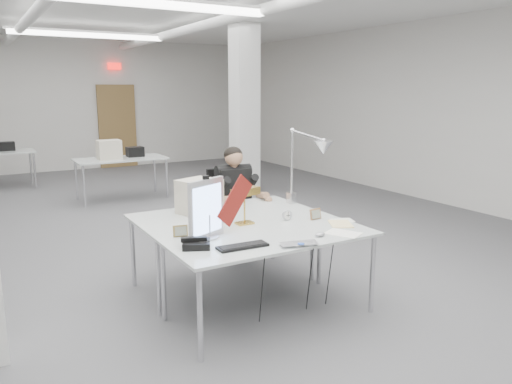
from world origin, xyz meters
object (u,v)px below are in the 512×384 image
at_px(monitor, 206,209).
at_px(office_chair, 232,213).
at_px(bankers_lamp, 244,205).
at_px(desk_main, 270,236).
at_px(desk_phone, 196,244).
at_px(architect_lamp, 305,162).
at_px(seated_person, 234,184).
at_px(laptop, 301,246).
at_px(beige_monitor, 199,197).

bearing_deg(monitor, office_chair, 30.69).
distance_m(office_chair, bankers_lamp, 1.32).
xyz_separation_m(desk_main, desk_phone, (-0.69, -0.01, 0.04)).
bearing_deg(desk_phone, desk_main, 25.28).
relative_size(office_chair, architect_lamp, 1.11).
xyz_separation_m(seated_person, desk_phone, (-1.15, -1.55, -0.12)).
bearing_deg(architect_lamp, office_chair, 116.90).
distance_m(office_chair, laptop, 2.07).
bearing_deg(office_chair, architect_lamp, -62.18).
bearing_deg(seated_person, bankers_lamp, -108.23).
bearing_deg(desk_main, beige_monitor, 102.01).
xyz_separation_m(desk_main, beige_monitor, (-0.22, 1.01, 0.18)).
bearing_deg(office_chair, desk_phone, -120.89).
height_order(seated_person, desk_phone, seated_person).
xyz_separation_m(office_chair, laptop, (-0.43, -2.01, 0.22)).
xyz_separation_m(monitor, beige_monitor, (0.29, 0.82, -0.08)).
bearing_deg(desk_main, office_chair, 74.02).
relative_size(laptop, desk_phone, 1.45).
bearing_deg(desk_main, desk_phone, -179.32).
bearing_deg(beige_monitor, seated_person, 19.08).
bearing_deg(bankers_lamp, monitor, -169.70).
distance_m(monitor, bankers_lamp, 0.54).
xyz_separation_m(laptop, desk_phone, (-0.72, 0.41, 0.01)).
xyz_separation_m(bankers_lamp, desk_phone, (-0.67, -0.43, -0.15)).
bearing_deg(desk_main, monitor, 159.19).
height_order(monitor, laptop, monitor).
xyz_separation_m(desk_main, bankers_lamp, (-0.02, 0.42, 0.19)).
bearing_deg(bankers_lamp, beige_monitor, 93.52).
height_order(bankers_lamp, desk_phone, bankers_lamp).
relative_size(laptop, architect_lamp, 0.32).
bearing_deg(bankers_lamp, desk_phone, -162.15).
height_order(office_chair, beige_monitor, beige_monitor).
bearing_deg(beige_monitor, desk_phone, -134.21).
height_order(desk_main, monitor, monitor).
relative_size(monitor, laptop, 1.61).
relative_size(desk_main, office_chair, 1.64).
relative_size(bankers_lamp, beige_monitor, 1.00).
bearing_deg(desk_main, bankers_lamp, 92.88).
height_order(office_chair, laptop, office_chair).
bearing_deg(seated_person, monitor, -120.77).
height_order(monitor, desk_phone, monitor).
relative_size(monitor, beige_monitor, 1.38).
bearing_deg(laptop, office_chair, 93.39).
distance_m(office_chair, architect_lamp, 1.22).
bearing_deg(monitor, laptop, -73.41).
height_order(desk_phone, architect_lamp, architect_lamp).
relative_size(desk_main, laptop, 5.74).
height_order(desk_main, seated_person, seated_person).
xyz_separation_m(seated_person, architect_lamp, (0.39, -0.87, 0.35)).
distance_m(seated_person, beige_monitor, 0.85).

